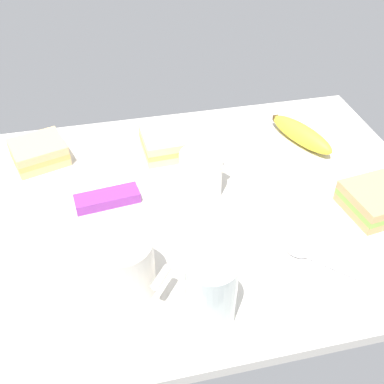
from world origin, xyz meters
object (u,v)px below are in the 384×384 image
object	(u,v)px
sandwich_main	(379,200)
snack_bar	(107,199)
paper_napkin	(5,275)
sandwich_side	(39,152)
banana	(301,134)
coffee_mug_milky	(201,174)
sandwich_extra	(170,142)
spoon	(310,258)
coffee_mug_black	(124,265)
glass_of_milk	(210,294)

from	to	relation	value
sandwich_main	snack_bar	bearing A→B (deg)	165.29
sandwich_main	paper_napkin	size ratio (longest dim) A/B	0.81
sandwich_main	sandwich_side	world-z (taller)	same
sandwich_main	banana	xyz separation A→B (cm)	(-4.94, 23.01, -0.11)
coffee_mug_milky	sandwich_extra	distance (cm)	15.24
spoon	sandwich_extra	bearing A→B (deg)	115.13
sandwich_side	spoon	size ratio (longest dim) A/B	1.28
sandwich_side	spoon	bearing A→B (deg)	-40.65
coffee_mug_black	sandwich_side	bearing A→B (deg)	110.78
coffee_mug_milky	spoon	world-z (taller)	coffee_mug_milky
coffee_mug_milky	sandwich_extra	size ratio (longest dim) A/B	0.82
paper_napkin	sandwich_side	bearing A→B (deg)	81.05
sandwich_main	sandwich_side	bearing A→B (deg)	154.54
sandwich_main	sandwich_extra	world-z (taller)	same
sandwich_main	snack_bar	distance (cm)	48.69
coffee_mug_black	coffee_mug_milky	size ratio (longest dim) A/B	1.13
coffee_mug_milky	sandwich_extra	bearing A→B (deg)	101.29
coffee_mug_black	sandwich_side	size ratio (longest dim) A/B	0.90
snack_bar	paper_napkin	xyz separation A→B (cm)	(-16.92, -13.62, -0.85)
sandwich_extra	coffee_mug_milky	bearing A→B (deg)	-78.71
sandwich_extra	glass_of_milk	size ratio (longest dim) A/B	1.07
coffee_mug_milky	sandwich_side	size ratio (longest dim) A/B	0.79
coffee_mug_milky	sandwich_main	size ratio (longest dim) A/B	0.77
sandwich_side	glass_of_milk	xyz separation A→B (cm)	(24.45, -43.54, 2.86)
sandwich_side	banana	size ratio (longest dim) A/B	0.73
glass_of_milk	banana	bearing A→B (deg)	51.97
banana	spoon	bearing A→B (deg)	-110.22
coffee_mug_black	sandwich_side	xyz separation A→B (cm)	(-13.56, 35.74, -2.70)
coffee_mug_black	sandwich_extra	distance (cm)	36.12
sandwich_main	paper_napkin	bearing A→B (deg)	-178.86
glass_of_milk	snack_bar	bearing A→B (deg)	113.79
banana	spoon	size ratio (longest dim) A/B	1.77
coffee_mug_black	sandwich_extra	xyz separation A→B (cm)	(13.02, 33.59, -2.70)
coffee_mug_black	sandwich_main	size ratio (longest dim) A/B	0.87
coffee_mug_black	sandwich_main	world-z (taller)	coffee_mug_black
coffee_mug_black	spoon	bearing A→B (deg)	-1.98
coffee_mug_black	spoon	distance (cm)	29.61
coffee_mug_black	paper_napkin	size ratio (longest dim) A/B	0.70
sandwich_extra	coffee_mug_black	bearing A→B (deg)	-111.18
sandwich_side	snack_bar	world-z (taller)	sandwich_side
coffee_mug_milky	glass_of_milk	world-z (taller)	glass_of_milk
glass_of_milk	spoon	bearing A→B (deg)	20.30
snack_bar	paper_napkin	bearing A→B (deg)	-147.82
sandwich_side	glass_of_milk	world-z (taller)	glass_of_milk
banana	sandwich_main	bearing A→B (deg)	-77.89
spoon	snack_bar	bearing A→B (deg)	145.67
coffee_mug_black	glass_of_milk	world-z (taller)	glass_of_milk
sandwich_side	snack_bar	xyz separation A→B (cm)	(12.27, -15.89, -1.20)
coffee_mug_black	snack_bar	distance (cm)	20.27
banana	snack_bar	xyz separation A→B (cm)	(-42.14, -10.65, -1.09)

